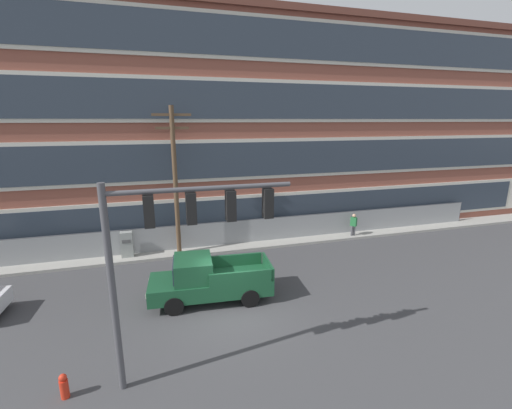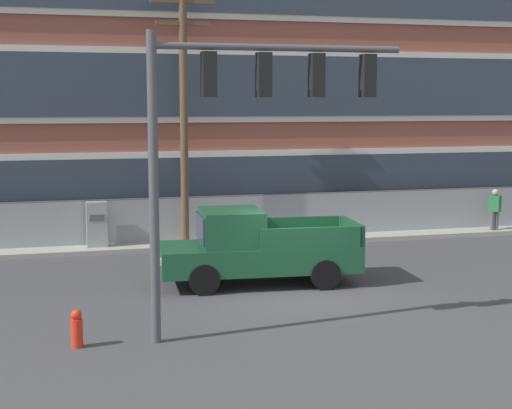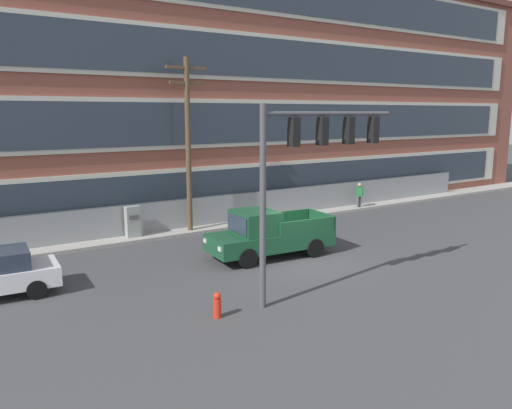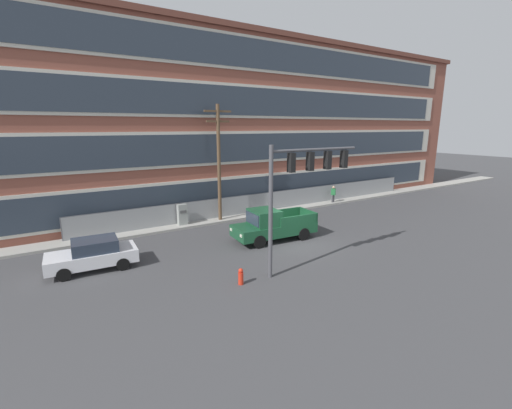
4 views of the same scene
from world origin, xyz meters
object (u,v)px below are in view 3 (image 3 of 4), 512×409
(pedestrian_near_cabinet, at_px, (359,194))
(fire_hydrant, at_px, (217,305))
(pickup_truck_dark_green, at_px, (268,235))
(traffic_signal_mast, at_px, (310,155))
(electrical_cabinet, at_px, (133,223))
(utility_pole_near_corner, at_px, (188,139))

(pedestrian_near_cabinet, bearing_deg, fire_hydrant, -147.40)
(fire_hydrant, bearing_deg, pickup_truck_dark_green, 42.41)
(traffic_signal_mast, height_order, fire_hydrant, traffic_signal_mast)
(pedestrian_near_cabinet, bearing_deg, electrical_cabinet, 178.63)
(pickup_truck_dark_green, distance_m, fire_hydrant, 6.56)
(utility_pole_near_corner, height_order, fire_hydrant, utility_pole_near_corner)
(traffic_signal_mast, bearing_deg, utility_pole_near_corner, 86.74)
(traffic_signal_mast, relative_size, electrical_cabinet, 3.81)
(traffic_signal_mast, xyz_separation_m, pedestrian_near_cabinet, (12.18, 9.99, -3.70))
(utility_pole_near_corner, distance_m, pedestrian_near_cabinet, 12.19)
(fire_hydrant, bearing_deg, pedestrian_near_cabinet, 32.60)
(pickup_truck_dark_green, relative_size, pedestrian_near_cabinet, 3.25)
(pickup_truck_dark_green, xyz_separation_m, utility_pole_near_corner, (-0.89, 5.66, 3.75))
(electrical_cabinet, distance_m, pedestrian_near_cabinet, 14.50)
(utility_pole_near_corner, relative_size, fire_hydrant, 11.05)
(traffic_signal_mast, distance_m, fire_hydrant, 5.45)
(pickup_truck_dark_green, bearing_deg, electrical_cabinet, 122.81)
(pickup_truck_dark_green, height_order, pedestrian_near_cabinet, pickup_truck_dark_green)
(utility_pole_near_corner, distance_m, electrical_cabinet, 4.85)
(traffic_signal_mast, height_order, electrical_cabinet, traffic_signal_mast)
(pickup_truck_dark_green, height_order, fire_hydrant, pickup_truck_dark_green)
(electrical_cabinet, distance_m, fire_hydrant, 10.34)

